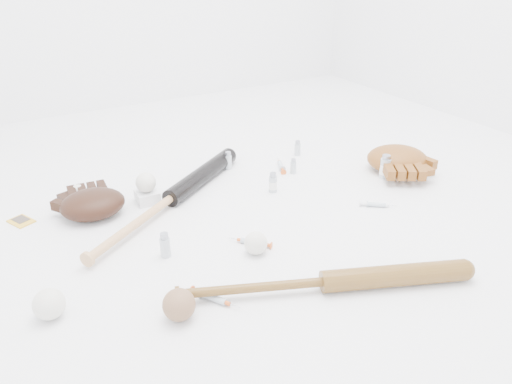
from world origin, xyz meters
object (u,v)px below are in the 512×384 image
bat_dark (171,198)px  pedestal (147,197)px  glove_dark (93,204)px  bat_wood (325,282)px

bat_dark → pedestal: 0.10m
glove_dark → pedestal: (0.19, 0.00, -0.03)m
bat_wood → pedestal: size_ratio=10.82×
bat_wood → glove_dark: 0.85m
bat_dark → pedestal: size_ratio=11.72×
bat_wood → pedestal: bat_wood is taller
bat_dark → pedestal: (-0.06, 0.07, -0.01)m
glove_dark → pedestal: 0.20m
bat_wood → pedestal: 0.78m
bat_wood → glove_dark: glove_dark is taller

